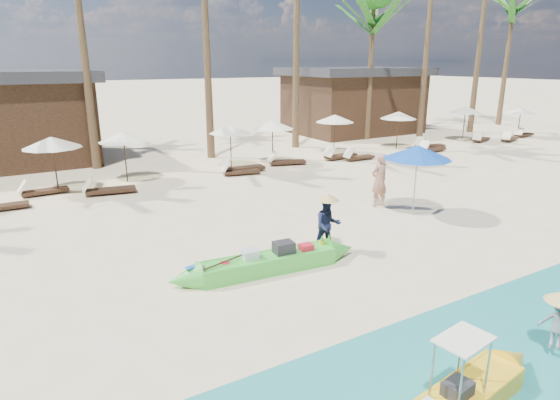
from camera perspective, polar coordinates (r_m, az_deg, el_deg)
ground at (r=11.48m, az=8.44°, el=-7.88°), size 240.00×240.00×0.00m
wet_sand_strip at (r=8.71m, az=30.48°, el=-18.78°), size 240.00×4.50×0.01m
green_canoe at (r=10.97m, az=-1.50°, el=-7.61°), size 5.21×0.97×0.66m
tourist at (r=15.92m, az=12.01°, el=2.39°), size 0.68×0.46×1.83m
vendor_green at (r=11.95m, az=5.82°, el=-3.07°), size 0.84×0.74×1.43m
vendor_yellow at (r=9.06m, az=30.84°, el=-12.77°), size 0.51×0.66×0.91m
blue_umbrella at (r=15.05m, az=16.44°, el=5.61°), size 2.09×2.09×2.24m
resort_parasol_4 at (r=18.84m, az=-26.07°, el=6.34°), size 2.06×2.06×2.12m
lounger_4_right at (r=19.19m, az=-27.09°, el=1.07°), size 1.69×0.59×0.57m
resort_parasol_5 at (r=19.69m, az=-18.56°, el=7.32°), size 1.98×1.98×2.04m
lounger_5_left at (r=18.33m, az=-20.37°, el=1.28°), size 1.91×0.86×0.63m
resort_parasol_6 at (r=21.35m, az=-6.09°, el=8.60°), size 1.93×1.93×1.99m
lounger_6_left at (r=20.23m, az=-5.05°, el=3.57°), size 1.71×0.84×0.56m
lounger_6_right at (r=20.72m, az=-4.84°, el=3.98°), size 2.00×0.78×0.66m
resort_parasol_7 at (r=22.08m, az=-0.93°, el=9.17°), size 2.02×2.02×2.08m
lounger_7_left at (r=22.12m, az=0.60°, el=4.79°), size 1.85×1.03×0.60m
lounger_7_right at (r=23.65m, az=7.18°, el=5.46°), size 1.90×0.75×0.63m
resort_parasol_8 at (r=24.78m, az=6.70°, el=9.85°), size 2.00×2.00×2.06m
lounger_8_left at (r=23.52m, az=9.43°, el=5.24°), size 1.64×0.55×0.55m
resort_parasol_9 at (r=26.90m, az=14.26°, el=9.98°), size 2.00×2.00×2.06m
lounger_9_left at (r=26.54m, az=17.93°, el=5.98°), size 1.83×0.73×0.61m
lounger_9_right at (r=27.62m, az=17.61°, el=6.40°), size 1.87×0.84×0.61m
resort_parasol_10 at (r=30.97m, az=21.69°, el=10.21°), size 2.05×2.05×2.11m
lounger_10_left at (r=31.13m, az=23.28°, el=6.87°), size 1.70×0.95×0.55m
lounger_10_right at (r=32.01m, az=26.16°, el=6.76°), size 1.75×0.99×0.57m
resort_parasol_11 at (r=33.96m, az=27.31°, el=9.71°), size 1.85×1.85×1.91m
lounger_11_left at (r=34.39m, az=27.54°, el=7.15°), size 1.72×0.70×0.57m
palm_6 at (r=29.93m, az=11.27°, el=20.75°), size 2.08×2.08×8.51m
palm_9 at (r=40.18m, az=26.52°, el=19.72°), size 2.08×2.08×9.82m
pavilion_east at (r=32.97m, az=8.88°, el=12.00°), size 8.80×6.60×4.30m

